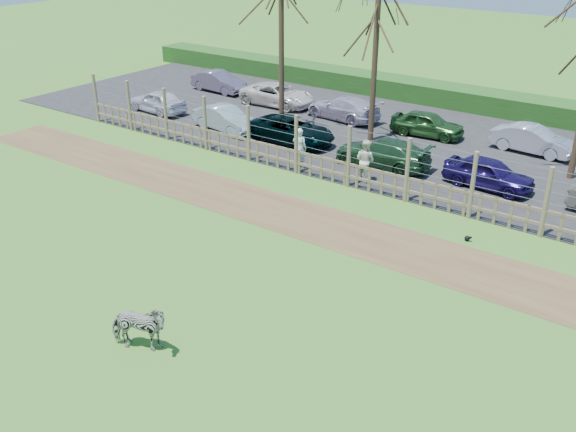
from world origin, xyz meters
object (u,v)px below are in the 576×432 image
Objects in this scene: car_2 at (291,130)px; car_4 at (489,173)px; zebra at (138,328)px; visitor_b at (365,160)px; visitor_a at (300,148)px; car_11 at (533,140)px; car_3 at (383,153)px; car_7 at (219,82)px; crow at (468,238)px; tree_left at (281,13)px; car_1 at (225,119)px; tree_mid at (376,36)px; car_9 at (343,108)px; car_8 at (277,95)px; car_10 at (427,124)px; car_0 at (158,101)px.

car_2 is 9.45m from car_4.
visitor_b reaches higher than zebra.
car_11 is at bearing -143.86° from visitor_a.
car_4 is at bearing 92.09° from car_3.
car_7 is (-13.97, 5.53, 0.00)m from car_3.
car_11 is at bearing 137.12° from car_3.
visitor_b is 6.98× the size of crow.
crow is at bearing -113.89° from car_7.
visitor_a is 10.67m from car_11.
tree_left is 9.64m from car_7.
car_4 is (13.16, 0.41, 0.00)m from car_1.
visitor_b is (-0.90, 12.94, 0.25)m from zebra.
tree_mid is 5.51m from car_9.
tree_left is at bearing -141.72° from car_8.
tree_left reaches higher than car_10.
car_0 is at bearing 104.63° from car_10.
car_8 reaches higher than crow.
visitor_a reaches higher than car_0.
visitor_b is 9.04m from car_1.
car_2 is at bearing -11.86° from visitor_b.
car_9 is at bearing 85.40° from car_10.
crow is 0.07× the size of car_1.
tree_mid is 1.58× the size of car_2.
car_3 is at bearing -15.35° from tree_left.
tree_left reaches higher than car_4.
car_10 is (1.92, 2.12, -4.23)m from tree_mid.
zebra reaches higher than car_4.
car_10 is at bearing 47.77° from tree_mid.
car_0 and car_9 have the same top height.
car_10 is (13.58, 4.66, 0.00)m from car_0.
car_0 is 0.85× the size of car_3.
visitor_a is at bearing -121.32° from car_7.
car_7 is at bearing -16.60° from visitor_b.
car_10 is at bearing 121.43° from crow.
car_0 is 1.00× the size of car_4.
tree_mid reaches higher than car_9.
zebra is 20.61m from car_9.
tree_left reaches higher than car_8.
crow is 14.05m from car_9.
car_3 is at bearing 98.56° from car_4.
car_4 is at bearing -7.52° from tree_left.
car_9 is (9.05, -0.58, 0.00)m from car_7.
car_3 is at bearing -108.47° from car_7.
crow is at bearing 55.57° from car_9.
visitor_b reaches higher than car_4.
visitor_b is 0.42× the size of car_3.
visitor_a is 0.40× the size of car_8.
tree_left is at bearing 51.36° from car_2.
zebra is at bearing -153.30° from car_8.
car_8 is 13.97m from car_11.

